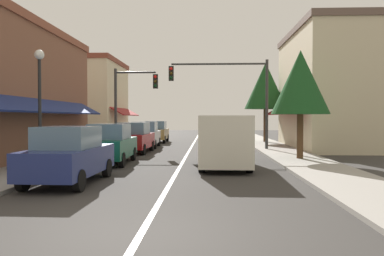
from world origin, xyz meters
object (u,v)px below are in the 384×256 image
(parked_car_second_left, at_px, (110,144))
(parked_car_distant_left, at_px, (156,132))
(street_lamp_left_near, at_px, (40,89))
(tree_right_far, at_px, (266,86))
(van_in_lane, at_px, (225,139))
(tree_right_near, at_px, (300,83))
(parked_car_far_left, at_px, (145,135))
(parked_car_nearest_left, at_px, (69,155))
(parked_car_third_left, at_px, (134,138))
(traffic_signal_left_corner, at_px, (130,96))
(traffic_signal_mast_arm, at_px, (232,87))

(parked_car_second_left, height_order, parked_car_distant_left, same)
(street_lamp_left_near, distance_m, tree_right_far, 20.15)
(van_in_lane, bearing_deg, tree_right_near, 35.55)
(parked_car_far_left, distance_m, tree_right_far, 10.74)
(street_lamp_left_near, xyz_separation_m, tree_right_near, (10.63, 4.29, 0.60))
(parked_car_nearest_left, xyz_separation_m, van_in_lane, (4.97, 4.19, 0.27))
(parked_car_nearest_left, distance_m, parked_car_second_left, 5.21)
(street_lamp_left_near, bearing_deg, parked_car_nearest_left, -50.74)
(parked_car_third_left, xyz_separation_m, tree_right_near, (8.64, -3.80, 2.81))
(parked_car_far_left, height_order, traffic_signal_left_corner, traffic_signal_left_corner)
(parked_car_far_left, relative_size, tree_right_near, 0.79)
(parked_car_nearest_left, xyz_separation_m, parked_car_far_left, (-0.03, 14.57, 0.00))
(parked_car_far_left, xyz_separation_m, tree_right_far, (8.89, 4.77, 3.70))
(traffic_signal_left_corner, height_order, tree_right_near, tree_right_near)
(parked_car_second_left, distance_m, traffic_signal_left_corner, 8.13)
(parked_car_second_left, xyz_separation_m, traffic_signal_mast_arm, (5.79, 7.12, 3.04))
(van_in_lane, xyz_separation_m, traffic_signal_mast_arm, (0.77, 8.14, 2.77))
(parked_car_nearest_left, bearing_deg, traffic_signal_mast_arm, 66.15)
(tree_right_near, bearing_deg, parked_car_far_left, 137.83)
(street_lamp_left_near, bearing_deg, parked_car_far_left, 80.85)
(parked_car_second_left, bearing_deg, street_lamp_left_near, -125.96)
(traffic_signal_mast_arm, height_order, tree_right_near, traffic_signal_mast_arm)
(parked_car_far_left, relative_size, parked_car_distant_left, 1.01)
(parked_car_distant_left, relative_size, van_in_lane, 0.79)
(traffic_signal_left_corner, bearing_deg, street_lamp_left_near, -96.86)
(tree_right_near, bearing_deg, parked_car_distant_left, 123.09)
(parked_car_third_left, height_order, traffic_signal_left_corner, traffic_signal_left_corner)
(parked_car_second_left, bearing_deg, tree_right_far, 56.55)
(street_lamp_left_near, bearing_deg, traffic_signal_left_corner, 83.14)
(van_in_lane, distance_m, tree_right_near, 5.14)
(parked_car_second_left, height_order, van_in_lane, van_in_lane)
(parked_car_distant_left, distance_m, van_in_lane, 16.55)
(parked_car_second_left, relative_size, parked_car_distant_left, 1.00)
(street_lamp_left_near, bearing_deg, van_in_lane, 14.21)
(traffic_signal_left_corner, xyz_separation_m, tree_right_near, (9.37, -6.18, 0.26))
(parked_car_second_left, bearing_deg, parked_car_distant_left, 88.55)
(street_lamp_left_near, bearing_deg, tree_right_far, 57.34)
(tree_right_far, bearing_deg, parked_car_nearest_left, -114.62)
(parked_car_distant_left, bearing_deg, street_lamp_left_near, -97.25)
(parked_car_third_left, xyz_separation_m, traffic_signal_left_corner, (-0.72, 2.38, 2.55))
(van_in_lane, bearing_deg, street_lamp_left_near, -164.85)
(traffic_signal_left_corner, bearing_deg, parked_car_distant_left, 84.09)
(traffic_signal_mast_arm, height_order, tree_right_far, tree_right_far)
(parked_car_second_left, bearing_deg, parked_car_nearest_left, -90.64)
(parked_car_far_left, bearing_deg, parked_car_distant_left, 88.01)
(traffic_signal_mast_arm, xyz_separation_m, tree_right_far, (3.12, 7.01, 0.66))
(parked_car_second_left, xyz_separation_m, tree_right_near, (8.69, 1.51, 2.81))
(traffic_signal_mast_arm, bearing_deg, parked_car_distant_left, 126.88)
(traffic_signal_mast_arm, xyz_separation_m, traffic_signal_left_corner, (-6.46, 0.57, -0.49))
(parked_car_second_left, height_order, tree_right_near, tree_right_near)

